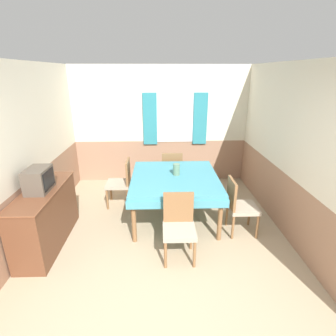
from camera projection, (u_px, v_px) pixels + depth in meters
ground_plane at (164, 326)px, 2.67m from camera, size 16.00×16.00×0.00m
wall_back at (161, 125)px, 5.91m from camera, size 4.28×0.09×2.60m
wall_left at (33, 152)px, 4.00m from camera, size 0.05×4.31×2.60m
wall_right at (286, 149)px, 4.12m from camera, size 0.05×4.31×2.60m
dining_table at (175, 182)px, 4.48m from camera, size 1.48×1.61×0.78m
chair_right_near at (239, 204)px, 4.10m from camera, size 0.44×0.44×0.91m
chair_head_near at (179, 224)px, 3.56m from camera, size 0.44×0.44×0.91m
chair_head_window at (172, 170)px, 5.52m from camera, size 0.44×0.44×0.91m
chair_left_far at (122, 181)px, 4.98m from camera, size 0.44×0.44×0.91m
sideboard at (46, 217)px, 3.84m from camera, size 0.46×1.46×0.88m
tv at (39, 180)px, 3.61m from camera, size 0.29×0.42×0.33m
vase at (176, 169)px, 4.47m from camera, size 0.11×0.11×0.20m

